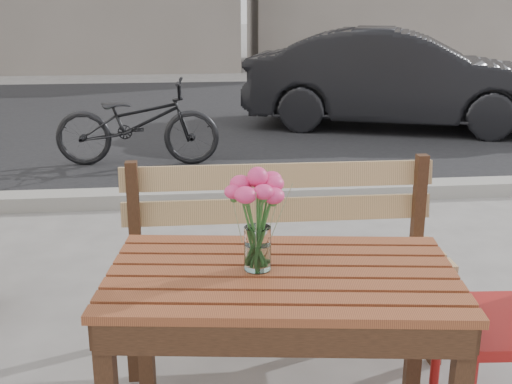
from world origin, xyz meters
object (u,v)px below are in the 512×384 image
at_px(main_vase, 258,207).
at_px(bicycle, 137,123).
at_px(main_table, 281,303).
at_px(parked_car, 398,79).

bearing_deg(main_vase, bicycle, 99.48).
bearing_deg(bicycle, main_table, -165.96).
xyz_separation_m(main_vase, parked_car, (2.50, 6.09, -0.34)).
bearing_deg(parked_car, main_vase, 176.05).
bearing_deg(main_table, bicycle, 107.72).
bearing_deg(parked_car, main_table, 176.80).
xyz_separation_m(main_table, parked_car, (2.42, 6.11, 0.02)).
relative_size(main_table, bicycle, 0.78).
bearing_deg(parked_car, bicycle, 134.76).
relative_size(main_table, parked_car, 0.33).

